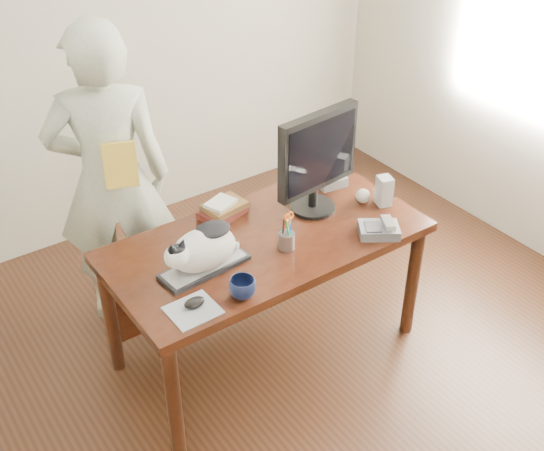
{
  "coord_description": "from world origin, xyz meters",
  "views": [
    {
      "loc": [
        -1.58,
        -1.7,
        2.7
      ],
      "look_at": [
        0.0,
        0.55,
        0.85
      ],
      "focal_mm": 45.0,
      "sensor_mm": 36.0,
      "label": 1
    }
  ],
  "objects_px": {
    "monitor": "(317,157)",
    "phone": "(380,229)",
    "mouse": "(194,302)",
    "baseball": "(363,196)",
    "speaker": "(384,191)",
    "desk": "(258,254)",
    "calculator": "(327,177)",
    "coffee_mug": "(242,288)",
    "person": "(111,180)",
    "cat": "(201,249)",
    "pen_cup": "(287,239)",
    "book_stack": "(223,209)",
    "keyboard": "(205,267)"
  },
  "relations": [
    {
      "from": "monitor",
      "to": "baseball",
      "type": "distance_m",
      "value": 0.39
    },
    {
      "from": "coffee_mug",
      "to": "book_stack",
      "type": "xyz_separation_m",
      "value": [
        0.28,
        0.62,
        -0.01
      ]
    },
    {
      "from": "monitor",
      "to": "calculator",
      "type": "relative_size",
      "value": 2.46
    },
    {
      "from": "desk",
      "to": "baseball",
      "type": "height_order",
      "value": "baseball"
    },
    {
      "from": "monitor",
      "to": "mouse",
      "type": "distance_m",
      "value": 1.01
    },
    {
      "from": "pen_cup",
      "to": "baseball",
      "type": "relative_size",
      "value": 2.59
    },
    {
      "from": "monitor",
      "to": "coffee_mug",
      "type": "distance_m",
      "value": 0.84
    },
    {
      "from": "coffee_mug",
      "to": "calculator",
      "type": "bearing_deg",
      "value": 31.26
    },
    {
      "from": "cat",
      "to": "person",
      "type": "relative_size",
      "value": 0.24
    },
    {
      "from": "monitor",
      "to": "coffee_mug",
      "type": "height_order",
      "value": "monitor"
    },
    {
      "from": "phone",
      "to": "speaker",
      "type": "distance_m",
      "value": 0.3
    },
    {
      "from": "coffee_mug",
      "to": "phone",
      "type": "xyz_separation_m",
      "value": [
        0.83,
        0.01,
        -0.02
      ]
    },
    {
      "from": "monitor",
      "to": "mouse",
      "type": "bearing_deg",
      "value": -167.38
    },
    {
      "from": "book_stack",
      "to": "coffee_mug",
      "type": "bearing_deg",
      "value": -128.06
    },
    {
      "from": "keyboard",
      "to": "phone",
      "type": "distance_m",
      "value": 0.9
    },
    {
      "from": "phone",
      "to": "book_stack",
      "type": "distance_m",
      "value": 0.81
    },
    {
      "from": "pen_cup",
      "to": "person",
      "type": "height_order",
      "value": "person"
    },
    {
      "from": "cat",
      "to": "baseball",
      "type": "distance_m",
      "value": 1.01
    },
    {
      "from": "keyboard",
      "to": "baseball",
      "type": "xyz_separation_m",
      "value": [
        1.0,
        0.02,
        0.03
      ]
    },
    {
      "from": "pen_cup",
      "to": "mouse",
      "type": "bearing_deg",
      "value": -168.29
    },
    {
      "from": "desk",
      "to": "calculator",
      "type": "height_order",
      "value": "calculator"
    },
    {
      "from": "pen_cup",
      "to": "coffee_mug",
      "type": "distance_m",
      "value": 0.42
    },
    {
      "from": "coffee_mug",
      "to": "calculator",
      "type": "relative_size",
      "value": 0.53
    },
    {
      "from": "cat",
      "to": "mouse",
      "type": "xyz_separation_m",
      "value": [
        -0.16,
        -0.2,
        -0.1
      ]
    },
    {
      "from": "speaker",
      "to": "coffee_mug",
      "type": "bearing_deg",
      "value": -151.55
    },
    {
      "from": "keyboard",
      "to": "baseball",
      "type": "distance_m",
      "value": 1.0
    },
    {
      "from": "phone",
      "to": "coffee_mug",
      "type": "bearing_deg",
      "value": -145.3
    },
    {
      "from": "monitor",
      "to": "person",
      "type": "xyz_separation_m",
      "value": [
        -0.84,
        0.7,
        -0.19
      ]
    },
    {
      "from": "mouse",
      "to": "coffee_mug",
      "type": "height_order",
      "value": "coffee_mug"
    },
    {
      "from": "mouse",
      "to": "baseball",
      "type": "xyz_separation_m",
      "value": [
        1.17,
        0.23,
        0.02
      ]
    },
    {
      "from": "pen_cup",
      "to": "monitor",
      "type": "bearing_deg",
      "value": 30.31
    },
    {
      "from": "mouse",
      "to": "baseball",
      "type": "height_order",
      "value": "baseball"
    },
    {
      "from": "speaker",
      "to": "person",
      "type": "relative_size",
      "value": 0.09
    },
    {
      "from": "desk",
      "to": "speaker",
      "type": "distance_m",
      "value": 0.75
    },
    {
      "from": "desk",
      "to": "monitor",
      "type": "xyz_separation_m",
      "value": [
        0.36,
        -0.02,
        0.46
      ]
    },
    {
      "from": "desk",
      "to": "pen_cup",
      "type": "bearing_deg",
      "value": -81.67
    },
    {
      "from": "desk",
      "to": "person",
      "type": "relative_size",
      "value": 0.91
    },
    {
      "from": "pen_cup",
      "to": "person",
      "type": "relative_size",
      "value": 0.11
    },
    {
      "from": "speaker",
      "to": "baseball",
      "type": "distance_m",
      "value": 0.12
    },
    {
      "from": "cat",
      "to": "person",
      "type": "distance_m",
      "value": 0.81
    },
    {
      "from": "cat",
      "to": "phone",
      "type": "relative_size",
      "value": 1.72
    },
    {
      "from": "phone",
      "to": "pen_cup",
      "type": "bearing_deg",
      "value": -166.92
    },
    {
      "from": "baseball",
      "to": "pen_cup",
      "type": "bearing_deg",
      "value": -169.65
    },
    {
      "from": "baseball",
      "to": "speaker",
      "type": "bearing_deg",
      "value": -44.17
    },
    {
      "from": "pen_cup",
      "to": "book_stack",
      "type": "xyz_separation_m",
      "value": [
        -0.1,
        0.43,
        -0.02
      ]
    },
    {
      "from": "monitor",
      "to": "phone",
      "type": "bearing_deg",
      "value": -77.34
    },
    {
      "from": "coffee_mug",
      "to": "person",
      "type": "xyz_separation_m",
      "value": [
        -0.13,
        1.07,
        0.08
      ]
    },
    {
      "from": "keyboard",
      "to": "monitor",
      "type": "bearing_deg",
      "value": 3.29
    },
    {
      "from": "monitor",
      "to": "mouse",
      "type": "height_order",
      "value": "monitor"
    },
    {
      "from": "speaker",
      "to": "calculator",
      "type": "bearing_deg",
      "value": 122.13
    }
  ]
}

